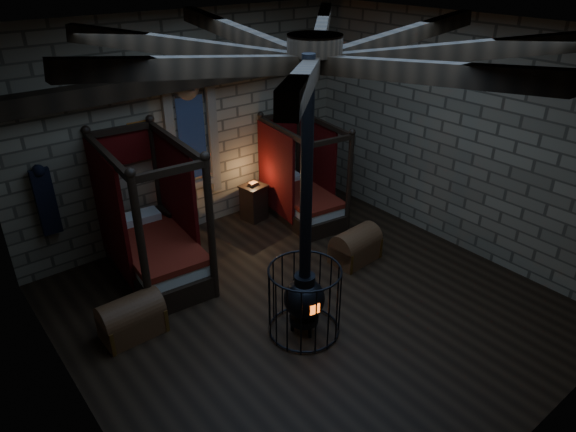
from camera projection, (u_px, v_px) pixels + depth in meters
room at (309, 69)px, 6.58m from camera, size 7.02×7.02×4.29m
bed_left at (154, 244)px, 8.83m from camera, size 1.41×2.40×2.41m
bed_right at (301, 195)px, 10.79m from camera, size 1.29×2.08×2.05m
trunk_left at (132, 318)px, 7.54m from camera, size 0.90×0.58×0.66m
trunk_right at (356, 246)px, 9.35m from camera, size 0.93×0.63×0.65m
nightstand_left at (175, 224)px, 9.83m from camera, size 0.58×0.56×0.98m
nightstand_right at (254, 202)px, 10.74m from camera, size 0.55×0.53×0.84m
stove at (304, 295)px, 7.44m from camera, size 1.07×1.07×4.05m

